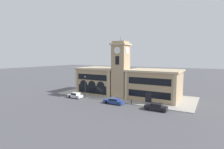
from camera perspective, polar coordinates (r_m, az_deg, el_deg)
The scene contains 10 objects.
ground_plane at distance 43.85m, azimuth -0.43°, elevation -8.80°, with size 300.00×300.00×0.00m, color #4C4C51.
sidewalk_kerb at distance 50.40m, azimuth 4.03°, elevation -6.80°, with size 37.72×15.34×0.15m.
clock_tower at distance 47.19m, azimuth 2.82°, elevation 1.64°, with size 4.53×4.53×16.37m.
town_hall_left_wing at distance 54.34m, azimuth -3.47°, elevation -1.78°, with size 12.75×10.66×7.77m.
town_hall_right_wing at distance 47.28m, azimuth 13.77°, elevation -3.09°, with size 13.34×10.66×7.73m.
parked_car_near at distance 48.46m, azimuth -11.88°, elevation -6.59°, with size 4.10×1.89×1.47m.
parked_car_mid at distance 41.61m, azimuth 0.63°, elevation -8.60°, with size 4.85×1.85×1.35m.
parked_car_far at distance 37.86m, azimuth 14.20°, elevation -10.15°, with size 4.62×1.89×1.48m.
street_lamp at distance 48.53m, azimuth -8.77°, elevation -2.76°, with size 0.36×0.36×5.70m.
bollard at distance 41.51m, azimuth 6.36°, elevation -8.73°, with size 0.18×0.18×1.06m.
Camera 1 is at (21.55, -36.55, 11.04)m, focal length 28.00 mm.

